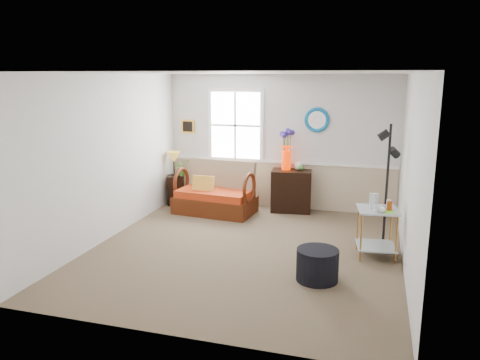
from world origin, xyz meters
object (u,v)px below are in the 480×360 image
(loveseat, at_px, (215,188))
(side_table, at_px, (376,233))
(lamp_stand, at_px, (176,190))
(floor_lamp, at_px, (387,188))
(cabinet, at_px, (291,191))
(ottoman, at_px, (317,265))

(loveseat, distance_m, side_table, 3.30)
(lamp_stand, bearing_deg, floor_lamp, -20.31)
(cabinet, bearing_deg, side_table, -58.04)
(loveseat, height_order, side_table, loveseat)
(loveseat, xyz_separation_m, side_table, (2.96, -1.45, -0.12))
(loveseat, bearing_deg, lamp_stand, 165.00)
(side_table, bearing_deg, loveseat, 153.96)
(side_table, xyz_separation_m, floor_lamp, (0.11, 0.32, 0.59))
(ottoman, bearing_deg, lamp_stand, 138.41)
(side_table, bearing_deg, lamp_stand, 155.25)
(lamp_stand, xyz_separation_m, cabinet, (2.33, 0.17, 0.11))
(floor_lamp, distance_m, ottoman, 1.75)
(loveseat, xyz_separation_m, lamp_stand, (-0.96, 0.36, -0.18))
(cabinet, xyz_separation_m, ottoman, (0.88, -3.03, -0.20))
(loveseat, height_order, lamp_stand, loveseat)
(lamp_stand, bearing_deg, loveseat, -20.62)
(lamp_stand, height_order, floor_lamp, floor_lamp)
(loveseat, distance_m, lamp_stand, 1.05)
(loveseat, height_order, cabinet, loveseat)
(lamp_stand, xyz_separation_m, ottoman, (3.22, -2.86, -0.09))
(ottoman, bearing_deg, cabinet, 106.29)
(lamp_stand, bearing_deg, ottoman, -41.59)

